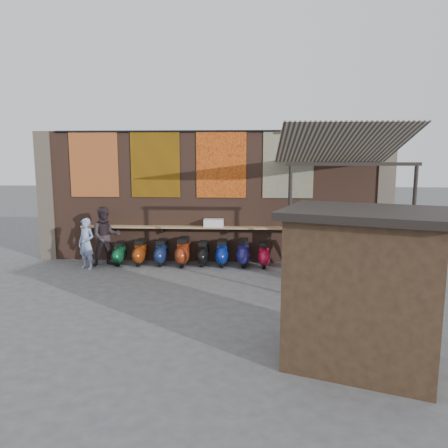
{
  "coord_description": "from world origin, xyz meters",
  "views": [
    {
      "loc": [
        1.2,
        -10.68,
        3.29
      ],
      "look_at": [
        0.46,
        1.2,
        1.39
      ],
      "focal_mm": 35.0,
      "sensor_mm": 36.0,
      "label": 1
    }
  ],
  "objects_px": {
    "scooter_stool_0": "(120,253)",
    "shopper_grey": "(399,260)",
    "scooter_stool_2": "(162,252)",
    "scooter_stool_4": "(203,254)",
    "scooter_stool_5": "(222,253)",
    "shopper_navy": "(320,255)",
    "shopper_tan": "(320,245)",
    "market_stall": "(363,292)",
    "shelf_box": "(214,223)",
    "diner_right": "(106,236)",
    "scooter_stool_3": "(183,252)",
    "scooter_stool_6": "(244,253)",
    "scooter_stool_1": "(140,252)",
    "scooter_stool_7": "(264,255)",
    "diner_left": "(86,244)"
  },
  "relations": [
    {
      "from": "scooter_stool_5",
      "to": "shelf_box",
      "type": "bearing_deg",
      "value": 135.59
    },
    {
      "from": "shelf_box",
      "to": "diner_right",
      "type": "distance_m",
      "value": 3.24
    },
    {
      "from": "shopper_navy",
      "to": "shelf_box",
      "type": "bearing_deg",
      "value": -71.8
    },
    {
      "from": "scooter_stool_3",
      "to": "shopper_tan",
      "type": "height_order",
      "value": "shopper_tan"
    },
    {
      "from": "scooter_stool_0",
      "to": "diner_right",
      "type": "height_order",
      "value": "diner_right"
    },
    {
      "from": "scooter_stool_2",
      "to": "shopper_grey",
      "type": "distance_m",
      "value": 6.67
    },
    {
      "from": "scooter_stool_3",
      "to": "shelf_box",
      "type": "bearing_deg",
      "value": 19.88
    },
    {
      "from": "scooter_stool_6",
      "to": "scooter_stool_1",
      "type": "bearing_deg",
      "value": -179.61
    },
    {
      "from": "scooter_stool_5",
      "to": "scooter_stool_3",
      "type": "bearing_deg",
      "value": -177.17
    },
    {
      "from": "diner_right",
      "to": "market_stall",
      "type": "xyz_separation_m",
      "value": [
        6.06,
        -5.83,
        0.29
      ]
    },
    {
      "from": "scooter_stool_2",
      "to": "scooter_stool_1",
      "type": "bearing_deg",
      "value": -179.22
    },
    {
      "from": "shopper_navy",
      "to": "market_stall",
      "type": "bearing_deg",
      "value": 53.03
    },
    {
      "from": "scooter_stool_0",
      "to": "scooter_stool_2",
      "type": "relative_size",
      "value": 0.9
    },
    {
      "from": "scooter_stool_2",
      "to": "scooter_stool_4",
      "type": "height_order",
      "value": "scooter_stool_2"
    },
    {
      "from": "scooter_stool_0",
      "to": "scooter_stool_7",
      "type": "xyz_separation_m",
      "value": [
        4.35,
        0.0,
        0.02
      ]
    },
    {
      "from": "diner_left",
      "to": "scooter_stool_3",
      "type": "bearing_deg",
      "value": 35.52
    },
    {
      "from": "scooter_stool_1",
      "to": "shopper_navy",
      "type": "bearing_deg",
      "value": -18.67
    },
    {
      "from": "scooter_stool_3",
      "to": "shopper_grey",
      "type": "height_order",
      "value": "shopper_grey"
    },
    {
      "from": "scooter_stool_0",
      "to": "scooter_stool_1",
      "type": "bearing_deg",
      "value": 3.58
    },
    {
      "from": "shelf_box",
      "to": "scooter_stool_2",
      "type": "height_order",
      "value": "shelf_box"
    },
    {
      "from": "shelf_box",
      "to": "diner_left",
      "type": "relative_size",
      "value": 0.39
    },
    {
      "from": "shopper_tan",
      "to": "scooter_stool_6",
      "type": "bearing_deg",
      "value": 100.63
    },
    {
      "from": "shelf_box",
      "to": "shopper_navy",
      "type": "xyz_separation_m",
      "value": [
        2.88,
        -2.01,
        -0.49
      ]
    },
    {
      "from": "scooter_stool_6",
      "to": "diner_right",
      "type": "bearing_deg",
      "value": -177.13
    },
    {
      "from": "scooter_stool_3",
      "to": "scooter_stool_7",
      "type": "relative_size",
      "value": 1.15
    },
    {
      "from": "scooter_stool_2",
      "to": "scooter_stool_5",
      "type": "xyz_separation_m",
      "value": [
        1.83,
        0.02,
        0.0
      ]
    },
    {
      "from": "scooter_stool_1",
      "to": "scooter_stool_7",
      "type": "distance_m",
      "value": 3.72
    },
    {
      "from": "diner_left",
      "to": "market_stall",
      "type": "distance_m",
      "value": 8.46
    },
    {
      "from": "scooter_stool_5",
      "to": "scooter_stool_6",
      "type": "relative_size",
      "value": 0.96
    },
    {
      "from": "shopper_tan",
      "to": "scooter_stool_3",
      "type": "bearing_deg",
      "value": 109.68
    },
    {
      "from": "shopper_grey",
      "to": "scooter_stool_6",
      "type": "bearing_deg",
      "value": -35.22
    },
    {
      "from": "shopper_navy",
      "to": "market_stall",
      "type": "height_order",
      "value": "market_stall"
    },
    {
      "from": "diner_left",
      "to": "shopper_tan",
      "type": "distance_m",
      "value": 6.67
    },
    {
      "from": "scooter_stool_5",
      "to": "shopper_navy",
      "type": "relative_size",
      "value": 0.53
    },
    {
      "from": "scooter_stool_2",
      "to": "scooter_stool_4",
      "type": "distance_m",
      "value": 1.25
    },
    {
      "from": "scooter_stool_4",
      "to": "scooter_stool_6",
      "type": "distance_m",
      "value": 1.22
    },
    {
      "from": "shopper_tan",
      "to": "market_stall",
      "type": "bearing_deg",
      "value": -152.47
    },
    {
      "from": "scooter_stool_4",
      "to": "shopper_grey",
      "type": "relative_size",
      "value": 0.42
    },
    {
      "from": "scooter_stool_0",
      "to": "scooter_stool_3",
      "type": "height_order",
      "value": "scooter_stool_3"
    },
    {
      "from": "shelf_box",
      "to": "shopper_tan",
      "type": "bearing_deg",
      "value": -18.19
    },
    {
      "from": "shelf_box",
      "to": "scooter_stool_0",
      "type": "distance_m",
      "value": 2.99
    },
    {
      "from": "shelf_box",
      "to": "scooter_stool_6",
      "type": "bearing_deg",
      "value": -16.72
    },
    {
      "from": "scooter_stool_2",
      "to": "scooter_stool_3",
      "type": "distance_m",
      "value": 0.66
    },
    {
      "from": "scooter_stool_4",
      "to": "shopper_grey",
      "type": "height_order",
      "value": "shopper_grey"
    },
    {
      "from": "scooter_stool_7",
      "to": "scooter_stool_2",
      "type": "bearing_deg",
      "value": 179.18
    },
    {
      "from": "scooter_stool_0",
      "to": "shopper_grey",
      "type": "bearing_deg",
      "value": -19.89
    },
    {
      "from": "shopper_navy",
      "to": "shopper_grey",
      "type": "height_order",
      "value": "shopper_grey"
    },
    {
      "from": "shopper_grey",
      "to": "scooter_stool_4",
      "type": "bearing_deg",
      "value": -27.79
    },
    {
      "from": "scooter_stool_3",
      "to": "shopper_navy",
      "type": "height_order",
      "value": "shopper_navy"
    },
    {
      "from": "shelf_box",
      "to": "scooter_stool_1",
      "type": "distance_m",
      "value": 2.39
    }
  ]
}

